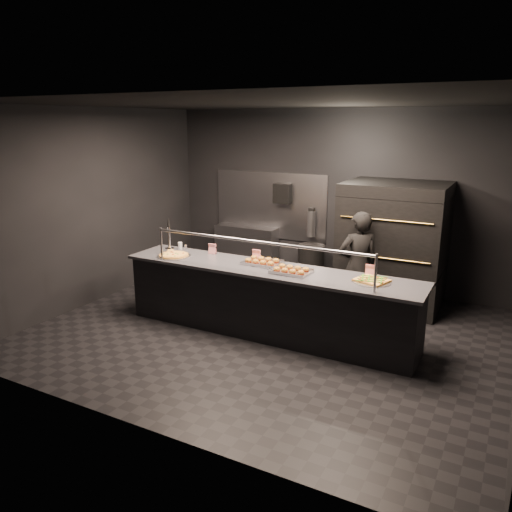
# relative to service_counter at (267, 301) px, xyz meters

# --- Properties ---
(room) EXTENTS (6.04, 6.00, 3.00)m
(room) POSITION_rel_service_counter_xyz_m (-0.02, 0.05, 1.03)
(room) COLOR black
(room) RESTS_ON ground
(service_counter) EXTENTS (4.10, 0.78, 1.37)m
(service_counter) POSITION_rel_service_counter_xyz_m (0.00, 0.00, 0.00)
(service_counter) COLOR black
(service_counter) RESTS_ON ground
(pizza_oven) EXTENTS (1.50, 1.23, 1.91)m
(pizza_oven) POSITION_rel_service_counter_xyz_m (1.20, 1.90, 0.50)
(pizza_oven) COLOR black
(pizza_oven) RESTS_ON ground
(prep_shelf) EXTENTS (1.20, 0.35, 0.90)m
(prep_shelf) POSITION_rel_service_counter_xyz_m (-1.60, 2.32, -0.01)
(prep_shelf) COLOR #99999E
(prep_shelf) RESTS_ON ground
(towel_dispenser) EXTENTS (0.30, 0.20, 0.35)m
(towel_dispenser) POSITION_rel_service_counter_xyz_m (-0.90, 2.39, 1.09)
(towel_dispenser) COLOR black
(towel_dispenser) RESTS_ON room
(fire_extinguisher) EXTENTS (0.14, 0.14, 0.51)m
(fire_extinguisher) POSITION_rel_service_counter_xyz_m (-0.35, 2.40, 0.60)
(fire_extinguisher) COLOR #B2B2B7
(fire_extinguisher) RESTS_ON room
(beer_tap) EXTENTS (0.14, 0.20, 0.53)m
(beer_tap) POSITION_rel_service_counter_xyz_m (-1.60, 0.01, 0.61)
(beer_tap) COLOR silver
(beer_tap) RESTS_ON service_counter
(round_pizza) EXTENTS (0.48, 0.48, 0.03)m
(round_pizza) POSITION_rel_service_counter_xyz_m (-1.45, -0.10, 0.47)
(round_pizza) COLOR silver
(round_pizza) RESTS_ON service_counter
(slider_tray_a) EXTENTS (0.55, 0.45, 0.08)m
(slider_tray_a) POSITION_rel_service_counter_xyz_m (-0.16, 0.15, 0.49)
(slider_tray_a) COLOR silver
(slider_tray_a) RESTS_ON service_counter
(slider_tray_b) EXTENTS (0.51, 0.39, 0.08)m
(slider_tray_b) POSITION_rel_service_counter_xyz_m (0.36, -0.04, 0.49)
(slider_tray_b) COLOR silver
(slider_tray_b) RESTS_ON service_counter
(square_pizza) EXTENTS (0.45, 0.45, 0.05)m
(square_pizza) POSITION_rel_service_counter_xyz_m (1.37, 0.05, 0.47)
(square_pizza) COLOR silver
(square_pizza) RESTS_ON service_counter
(condiment_jar) EXTENTS (0.16, 0.06, 0.11)m
(condiment_jar) POSITION_rel_service_counter_xyz_m (-1.58, 0.28, 0.51)
(condiment_jar) COLOR silver
(condiment_jar) RESTS_ON service_counter
(tent_cards) EXTENTS (2.45, 0.04, 0.15)m
(tent_cards) POSITION_rel_service_counter_xyz_m (-0.02, 0.28, 0.53)
(tent_cards) COLOR white
(tent_cards) RESTS_ON service_counter
(trash_bin) EXTENTS (0.45, 0.45, 0.75)m
(trash_bin) POSITION_rel_service_counter_xyz_m (-0.21, 2.08, -0.09)
(trash_bin) COLOR black
(trash_bin) RESTS_ON ground
(worker) EXTENTS (0.69, 0.65, 1.58)m
(worker) POSITION_rel_service_counter_xyz_m (0.89, 1.12, 0.32)
(worker) COLOR black
(worker) RESTS_ON ground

